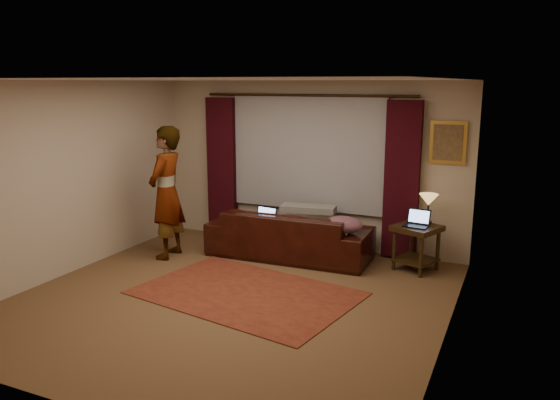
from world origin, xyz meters
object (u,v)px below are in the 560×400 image
Objects in this scene: laptop_sofa at (262,217)px; person at (167,193)px; sofa at (290,225)px; laptop_table at (416,219)px; end_table at (416,248)px; tiffany_lamp at (428,209)px.

laptop_sofa is 0.19× the size of person.
person reaches higher than laptop_sofa.
laptop_table is (1.84, 0.11, 0.27)m from sofa.
tiffany_lamp is (0.11, 0.17, 0.53)m from end_table.
tiffany_lamp is at bearing -172.08° from sofa.
laptop_sofa is at bearing 107.27° from person.
end_table is (1.84, 0.17, -0.17)m from sofa.
end_table is at bearing 17.18° from laptop_sofa.
tiffany_lamp is 0.27m from laptop_table.
person is at bearing -159.13° from laptop_table.
tiffany_lamp is at bearing 57.31° from end_table.
sofa is 1.88m from person.
laptop_sofa is at bearing 19.85° from sofa.
person reaches higher than tiffany_lamp.
tiffany_lamp reaches higher than end_table.
end_table is 1.51× the size of tiffany_lamp.
tiffany_lamp is 0.22× the size of person.
laptop_table is at bearing -115.72° from tiffany_lamp.
sofa is 6.98× the size of laptop_table.
person is (-1.27, -0.59, 0.37)m from laptop_sofa.
end_table is at bearing 92.52° from laptop_table.
sofa reaches higher than laptop_sofa.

